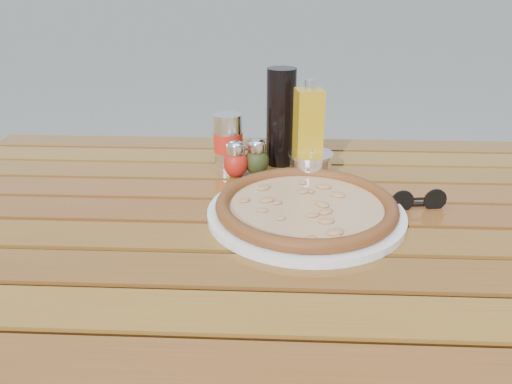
{
  "coord_description": "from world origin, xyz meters",
  "views": [
    {
      "loc": [
        0.04,
        -0.84,
        1.16
      ],
      "look_at": [
        0.0,
        0.02,
        0.78
      ],
      "focal_mm": 35.0,
      "sensor_mm": 36.0,
      "label": 1
    }
  ],
  "objects_px": {
    "oregano_shaker": "(257,158)",
    "sunglasses": "(418,201)",
    "soda_can": "(228,140)",
    "olive_oil_cruet": "(308,133)",
    "parmesan_tin": "(310,165)",
    "plate": "(306,213)",
    "pepper_shaker": "(236,160)",
    "table": "(256,246)",
    "dark_bottle": "(281,117)",
    "pizza": "(306,205)"
  },
  "relations": [
    {
      "from": "soda_can",
      "to": "olive_oil_cruet",
      "type": "xyz_separation_m",
      "value": [
        0.18,
        -0.06,
        0.04
      ]
    },
    {
      "from": "soda_can",
      "to": "parmesan_tin",
      "type": "height_order",
      "value": "soda_can"
    },
    {
      "from": "pizza",
      "to": "pepper_shaker",
      "type": "xyz_separation_m",
      "value": [
        -0.14,
        0.19,
        0.02
      ]
    },
    {
      "from": "oregano_shaker",
      "to": "plate",
      "type": "bearing_deg",
      "value": -64.39
    },
    {
      "from": "pepper_shaker",
      "to": "sunglasses",
      "type": "relative_size",
      "value": 0.74
    },
    {
      "from": "soda_can",
      "to": "olive_oil_cruet",
      "type": "bearing_deg",
      "value": -18.51
    },
    {
      "from": "pepper_shaker",
      "to": "olive_oil_cruet",
      "type": "height_order",
      "value": "olive_oil_cruet"
    },
    {
      "from": "plate",
      "to": "sunglasses",
      "type": "bearing_deg",
      "value": 11.41
    },
    {
      "from": "plate",
      "to": "sunglasses",
      "type": "height_order",
      "value": "sunglasses"
    },
    {
      "from": "table",
      "to": "pizza",
      "type": "distance_m",
      "value": 0.14
    },
    {
      "from": "table",
      "to": "parmesan_tin",
      "type": "xyz_separation_m",
      "value": [
        0.11,
        0.17,
        0.11
      ]
    },
    {
      "from": "olive_oil_cruet",
      "to": "plate",
      "type": "bearing_deg",
      "value": -92.91
    },
    {
      "from": "soda_can",
      "to": "dark_bottle",
      "type": "bearing_deg",
      "value": 7.01
    },
    {
      "from": "parmesan_tin",
      "to": "dark_bottle",
      "type": "bearing_deg",
      "value": 124.25
    },
    {
      "from": "parmesan_tin",
      "to": "soda_can",
      "type": "bearing_deg",
      "value": 156.53
    },
    {
      "from": "olive_oil_cruet",
      "to": "sunglasses",
      "type": "xyz_separation_m",
      "value": [
        0.2,
        -0.16,
        -0.08
      ]
    },
    {
      "from": "pepper_shaker",
      "to": "soda_can",
      "type": "bearing_deg",
      "value": 107.52
    },
    {
      "from": "pepper_shaker",
      "to": "soda_can",
      "type": "height_order",
      "value": "soda_can"
    },
    {
      "from": "olive_oil_cruet",
      "to": "parmesan_tin",
      "type": "height_order",
      "value": "olive_oil_cruet"
    },
    {
      "from": "soda_can",
      "to": "parmesan_tin",
      "type": "xyz_separation_m",
      "value": [
        0.18,
        -0.08,
        -0.03
      ]
    },
    {
      "from": "pizza",
      "to": "pepper_shaker",
      "type": "distance_m",
      "value": 0.24
    },
    {
      "from": "pizza",
      "to": "pepper_shaker",
      "type": "height_order",
      "value": "pepper_shaker"
    },
    {
      "from": "table",
      "to": "soda_can",
      "type": "height_order",
      "value": "soda_can"
    },
    {
      "from": "plate",
      "to": "oregano_shaker",
      "type": "bearing_deg",
      "value": 115.61
    },
    {
      "from": "plate",
      "to": "pepper_shaker",
      "type": "relative_size",
      "value": 4.39
    },
    {
      "from": "table",
      "to": "dark_bottle",
      "type": "height_order",
      "value": "dark_bottle"
    },
    {
      "from": "pizza",
      "to": "dark_bottle",
      "type": "relative_size",
      "value": 1.8
    },
    {
      "from": "table",
      "to": "soda_can",
      "type": "distance_m",
      "value": 0.29
    },
    {
      "from": "sunglasses",
      "to": "plate",
      "type": "bearing_deg",
      "value": -177.0
    },
    {
      "from": "dark_bottle",
      "to": "pepper_shaker",
      "type": "bearing_deg",
      "value": -137.56
    },
    {
      "from": "plate",
      "to": "pizza",
      "type": "distance_m",
      "value": 0.02
    },
    {
      "from": "oregano_shaker",
      "to": "olive_oil_cruet",
      "type": "bearing_deg",
      "value": -0.5
    },
    {
      "from": "table",
      "to": "parmesan_tin",
      "type": "relative_size",
      "value": 13.35
    },
    {
      "from": "plate",
      "to": "soda_can",
      "type": "xyz_separation_m",
      "value": [
        -0.17,
        0.26,
        0.05
      ]
    },
    {
      "from": "table",
      "to": "plate",
      "type": "xyz_separation_m",
      "value": [
        0.09,
        -0.02,
        0.08
      ]
    },
    {
      "from": "oregano_shaker",
      "to": "sunglasses",
      "type": "xyz_separation_m",
      "value": [
        0.31,
        -0.16,
        -0.02
      ]
    },
    {
      "from": "olive_oil_cruet",
      "to": "oregano_shaker",
      "type": "bearing_deg",
      "value": 179.5
    },
    {
      "from": "pizza",
      "to": "parmesan_tin",
      "type": "xyz_separation_m",
      "value": [
        0.02,
        0.18,
        0.01
      ]
    },
    {
      "from": "plate",
      "to": "soda_can",
      "type": "relative_size",
      "value": 3.0
    },
    {
      "from": "oregano_shaker",
      "to": "olive_oil_cruet",
      "type": "xyz_separation_m",
      "value": [
        0.11,
        -0.0,
        0.06
      ]
    },
    {
      "from": "plate",
      "to": "olive_oil_cruet",
      "type": "xyz_separation_m",
      "value": [
        0.01,
        0.21,
        0.09
      ]
    },
    {
      "from": "parmesan_tin",
      "to": "sunglasses",
      "type": "distance_m",
      "value": 0.24
    },
    {
      "from": "soda_can",
      "to": "sunglasses",
      "type": "relative_size",
      "value": 1.09
    },
    {
      "from": "oregano_shaker",
      "to": "parmesan_tin",
      "type": "height_order",
      "value": "oregano_shaker"
    },
    {
      "from": "soda_can",
      "to": "parmesan_tin",
      "type": "distance_m",
      "value": 0.2
    },
    {
      "from": "pizza",
      "to": "olive_oil_cruet",
      "type": "distance_m",
      "value": 0.22
    },
    {
      "from": "soda_can",
      "to": "olive_oil_cruet",
      "type": "height_order",
      "value": "olive_oil_cruet"
    },
    {
      "from": "pizza",
      "to": "pepper_shaker",
      "type": "bearing_deg",
      "value": 126.92
    },
    {
      "from": "plate",
      "to": "table",
      "type": "bearing_deg",
      "value": 168.28
    },
    {
      "from": "oregano_shaker",
      "to": "parmesan_tin",
      "type": "relative_size",
      "value": 0.78
    }
  ]
}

